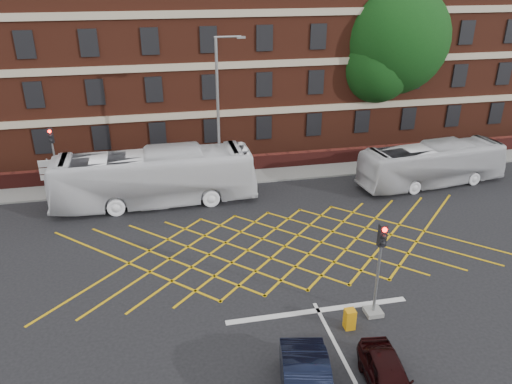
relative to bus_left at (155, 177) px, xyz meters
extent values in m
plane|color=black|center=(6.44, -8.81, -1.71)|extent=(120.00, 120.00, 0.00)
cube|color=#542215|center=(6.44, 13.19, 4.29)|extent=(50.00, 12.00, 12.00)
cube|color=#B7A88C|center=(6.44, 7.11, 5.29)|extent=(50.00, 0.18, 0.50)
cube|color=black|center=(6.44, 7.13, 3.79)|extent=(1.20, 0.14, 1.80)
cube|color=#4C1714|center=(6.44, 4.19, -1.16)|extent=(56.00, 0.50, 1.10)
cube|color=slate|center=(6.44, 3.19, -1.65)|extent=(60.00, 3.00, 0.12)
cube|color=#CC990C|center=(6.44, -6.81, -1.71)|extent=(8.22, 8.22, 0.02)
cube|color=silver|center=(6.44, -12.31, -1.70)|extent=(8.00, 0.30, 0.02)
imported|color=white|center=(0.00, 0.00, 0.00)|extent=(12.34, 3.06, 3.43)
imported|color=silver|center=(18.13, -0.83, -0.29)|extent=(10.41, 3.53, 2.84)
imported|color=black|center=(7.36, -17.00, -1.10)|extent=(1.87, 3.73, 1.22)
cylinder|color=black|center=(19.01, 8.54, 1.58)|extent=(0.90, 0.90, 6.59)
sphere|color=black|center=(19.01, 8.54, 6.61)|extent=(8.67, 8.67, 8.67)
sphere|color=black|center=(17.51, 7.74, 4.68)|extent=(5.64, 5.64, 5.64)
sphere|color=black|center=(20.51, 9.34, 5.08)|extent=(5.20, 5.20, 5.20)
cube|color=slate|center=(8.65, -12.99, -1.61)|extent=(0.70, 0.70, 0.20)
cylinder|color=gray|center=(8.65, -12.99, 0.04)|extent=(0.12, 0.12, 3.50)
cube|color=black|center=(8.65, -12.99, 2.09)|extent=(0.30, 0.25, 0.95)
sphere|color=#FF0C05|center=(8.65, -13.13, 2.41)|extent=(0.20, 0.20, 0.20)
cube|color=slate|center=(-6.14, 3.09, -1.61)|extent=(0.70, 0.70, 0.20)
cylinder|color=gray|center=(-6.14, 3.09, 0.04)|extent=(0.12, 0.12, 3.50)
cube|color=black|center=(-6.14, 3.09, 2.09)|extent=(0.30, 0.25, 0.95)
sphere|color=#FF0C05|center=(-6.14, 2.95, 2.41)|extent=(0.20, 0.20, 0.20)
cube|color=slate|center=(4.17, 1.19, -1.61)|extent=(1.00, 1.00, 0.20)
cylinder|color=gray|center=(4.17, 1.19, 3.13)|extent=(0.18, 0.18, 9.69)
cylinder|color=gray|center=(4.87, 1.19, 7.98)|extent=(1.60, 0.12, 0.12)
cube|color=gray|center=(5.67, 1.19, 7.93)|extent=(0.50, 0.20, 0.12)
cylinder|color=gray|center=(-6.71, 3.37, -0.61)|extent=(0.10, 0.10, 2.20)
cube|color=silver|center=(-6.71, 3.29, 0.19)|extent=(1.10, 0.06, 0.45)
cube|color=silver|center=(-6.71, 3.29, -0.31)|extent=(1.10, 0.06, 0.40)
cube|color=silver|center=(-6.71, 3.29, -0.76)|extent=(1.10, 0.06, 0.35)
cube|color=orange|center=(7.32, -13.62, -1.27)|extent=(0.41, 0.40, 0.88)
camera|label=1|loc=(0.27, -28.71, 11.69)|focal=35.00mm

